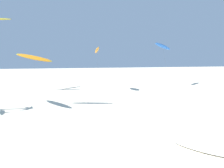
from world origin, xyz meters
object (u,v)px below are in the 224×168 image
(flying_kite_5, at_px, (0,19))
(flying_kite_8, at_px, (163,46))
(flying_kite_4, at_px, (97,50))
(flying_kite_7, at_px, (34,58))
(grounded_kite_3, at_px, (202,148))

(flying_kite_5, relative_size, flying_kite_8, 1.44)
(flying_kite_4, height_order, flying_kite_8, flying_kite_8)
(flying_kite_5, bearing_deg, flying_kite_4, -14.47)
(flying_kite_7, bearing_deg, grounded_kite_3, -61.11)
(grounded_kite_3, bearing_deg, flying_kite_5, 125.31)
(flying_kite_4, distance_m, flying_kite_8, 20.88)
(flying_kite_7, height_order, flying_kite_8, flying_kite_8)
(flying_kite_8, height_order, grounded_kite_3, flying_kite_8)
(grounded_kite_3, bearing_deg, flying_kite_7, 118.89)
(grounded_kite_3, bearing_deg, flying_kite_8, 68.97)
(flying_kite_4, bearing_deg, flying_kite_7, 170.48)
(flying_kite_7, bearing_deg, flying_kite_8, 5.98)
(flying_kite_8, bearing_deg, flying_kite_4, -162.99)
(flying_kite_4, distance_m, grounded_kite_3, 34.74)
(flying_kite_4, height_order, flying_kite_5, flying_kite_5)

